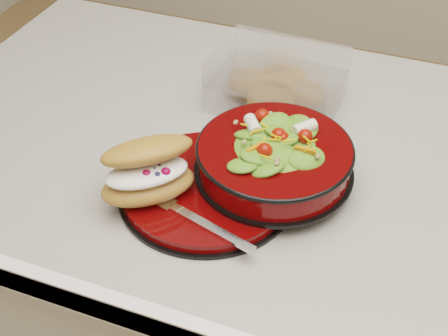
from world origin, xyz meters
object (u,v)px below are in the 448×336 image
(dinner_plate, at_px, (207,189))
(fork, at_px, (195,219))
(island_counter, at_px, (258,314))
(pastry_box, at_px, (277,82))
(croissant, at_px, (149,171))
(salad_bowl, at_px, (275,153))

(dinner_plate, distance_m, fork, 0.08)
(island_counter, xyz_separation_m, pastry_box, (-0.03, 0.13, 0.49))
(croissant, bearing_deg, pastry_box, 31.90)
(island_counter, xyz_separation_m, croissant, (-0.12, -0.18, 0.51))
(croissant, distance_m, fork, 0.09)
(island_counter, height_order, croissant, croissant)
(salad_bowl, distance_m, pastry_box, 0.22)
(fork, xyz_separation_m, pastry_box, (0.01, 0.34, 0.02))
(fork, bearing_deg, pastry_box, 13.94)
(dinner_plate, relative_size, salad_bowl, 1.11)
(salad_bowl, relative_size, pastry_box, 1.08)
(croissant, distance_m, pastry_box, 0.33)
(dinner_plate, bearing_deg, fork, -80.60)
(croissant, xyz_separation_m, pastry_box, (0.09, 0.31, -0.02))
(dinner_plate, bearing_deg, salad_bowl, 35.68)
(island_counter, distance_m, croissant, 0.55)
(fork, bearing_deg, croissant, 86.46)
(salad_bowl, height_order, pastry_box, salad_bowl)
(dinner_plate, xyz_separation_m, pastry_box, (0.03, 0.27, 0.03))
(pastry_box, bearing_deg, croissant, -104.40)
(island_counter, distance_m, fork, 0.51)
(island_counter, bearing_deg, dinner_plate, -111.04)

